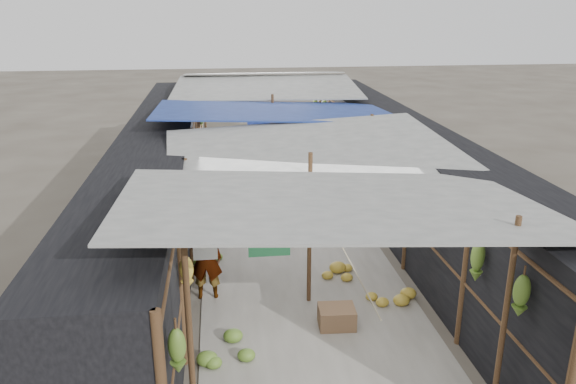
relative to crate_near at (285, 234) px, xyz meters
name	(u,v)px	position (x,y,z in m)	size (l,w,h in m)	color
aisle_slab	(284,224)	(0.08, 0.85, -0.13)	(3.60, 16.00, 0.02)	#9E998E
stall_left	(160,181)	(-2.62, 0.85, 1.01)	(1.40, 15.00, 2.30)	black
stall_right	(402,172)	(2.78, 0.85, 1.01)	(1.40, 15.00, 2.30)	black
crate_near	(285,234)	(0.00, 0.00, 0.00)	(0.45, 0.36, 0.27)	#926A4A
crate_mid	(337,317)	(0.38, -3.50, 0.03)	(0.56, 0.45, 0.34)	#926A4A
crate_back	(270,205)	(-0.15, 1.83, -0.01)	(0.41, 0.33, 0.26)	#926A4A
black_basin	(320,163)	(1.78, 5.57, -0.04)	(0.61, 0.61, 0.18)	black
vendor_elderly	(206,258)	(-1.62, -2.31, 0.60)	(0.54, 0.35, 1.47)	white
shopper_blue	(235,171)	(-0.97, 2.24, 0.79)	(0.90, 0.70, 1.85)	navy
vendor_seated	(323,197)	(1.11, 1.55, 0.26)	(0.52, 0.30, 0.80)	#504C45
market_canopy	(283,118)	(0.11, 1.18, 2.27)	(5.62, 15.20, 2.77)	brown
hanging_bananas	(286,161)	(0.06, 0.40, 1.51)	(3.96, 14.31, 0.84)	#5A802A
floor_bananas	(278,245)	(-0.21, -0.60, 0.02)	(3.74, 10.04, 0.36)	#5A802A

